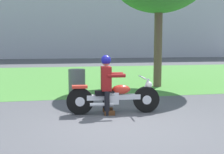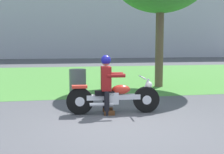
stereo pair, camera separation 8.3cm
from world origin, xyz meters
name	(u,v)px [view 1 (the left image)]	position (x,y,z in m)	size (l,w,h in m)	color
ground	(121,126)	(0.00, 0.00, 0.00)	(120.00, 120.00, 0.00)	#4C4C51
grass_verge	(82,76)	(0.00, 9.02, 0.00)	(60.00, 12.00, 0.01)	#478438
stadium_facade	(19,5)	(-5.32, 30.32, 6.05)	(51.59, 8.00, 12.09)	silver
motorcycle_lead	(114,97)	(0.07, 1.10, 0.39)	(2.23, 0.66, 0.87)	black
rider_lead	(107,80)	(-0.10, 1.12, 0.81)	(0.56, 0.48, 1.39)	black
trash_can	(77,83)	(-0.62, 3.61, 0.42)	(0.53, 0.53, 0.85)	#595E5B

